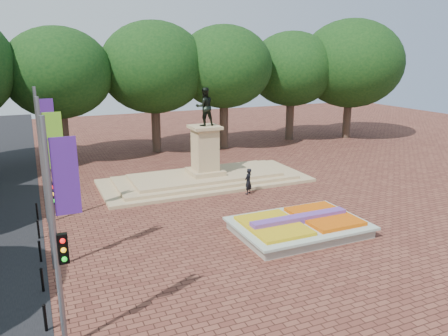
# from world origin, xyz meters

# --- Properties ---
(ground) EXTENTS (90.00, 90.00, 0.00)m
(ground) POSITION_xyz_m (0.00, 0.00, 0.00)
(ground) COLOR brown
(ground) RESTS_ON ground
(flower_bed) EXTENTS (6.30, 4.30, 0.91)m
(flower_bed) POSITION_xyz_m (1.03, -2.00, 0.38)
(flower_bed) COLOR gray
(flower_bed) RESTS_ON ground
(monument) EXTENTS (14.00, 6.00, 6.40)m
(monument) POSITION_xyz_m (0.00, 8.00, 0.88)
(monument) COLOR tan
(monument) RESTS_ON ground
(tree_row_back) EXTENTS (44.80, 8.80, 10.43)m
(tree_row_back) POSITION_xyz_m (2.33, 18.00, 6.67)
(tree_row_back) COLOR #34241C
(tree_row_back) RESTS_ON ground
(banner_poles) EXTENTS (0.88, 11.17, 7.00)m
(banner_poles) POSITION_xyz_m (-10.08, -1.31, 3.88)
(banner_poles) COLOR slate
(banner_poles) RESTS_ON ground
(bollard_row) EXTENTS (0.12, 13.12, 0.98)m
(bollard_row) POSITION_xyz_m (-10.70, -1.50, 0.53)
(bollard_row) COLOR black
(bollard_row) RESTS_ON ground
(pedestrian) EXTENTS (0.72, 0.66, 1.64)m
(pedestrian) POSITION_xyz_m (1.50, 4.50, 0.82)
(pedestrian) COLOR black
(pedestrian) RESTS_ON ground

